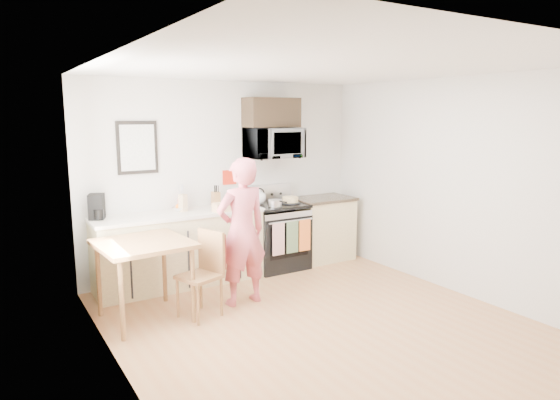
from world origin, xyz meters
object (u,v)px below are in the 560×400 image
microwave (273,143)px  person (242,232)px  cake (290,200)px  range (277,238)px  dining_table (144,251)px  chair (208,261)px

microwave → person: size_ratio=0.45×
person → cake: person is taller
range → cake: bearing=-22.7°
range → dining_table: (-2.13, -0.83, 0.31)m
cake → person: bearing=-143.9°
dining_table → chair: size_ratio=0.98×
person → cake: (1.21, 0.88, 0.13)m
person → chair: (-0.45, -0.07, -0.25)m
microwave → cake: bearing=-46.0°
microwave → chair: microwave is taller
range → person: (-1.05, -0.96, 0.41)m
dining_table → chair: chair is taller
chair → cake: bearing=11.0°
range → dining_table: bearing=-158.7°
person → chair: person is taller
range → microwave: size_ratio=1.53×
dining_table → cake: 2.43m
dining_table → person: bearing=-6.6°
cake → dining_table: bearing=-161.7°
cake → range: bearing=157.3°
person → cake: 1.51m
chair → dining_table: bearing=143.9°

